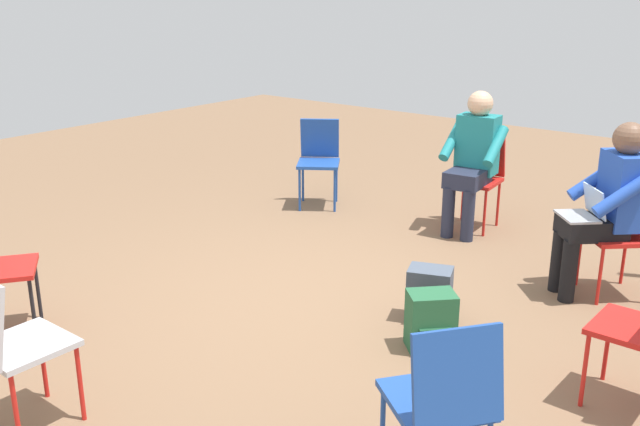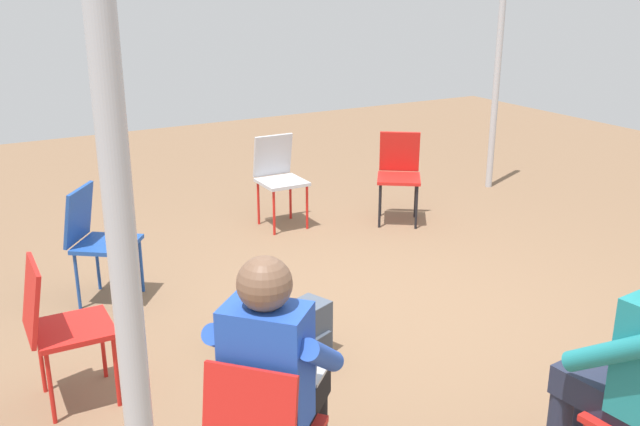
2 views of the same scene
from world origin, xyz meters
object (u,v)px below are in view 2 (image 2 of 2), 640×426
object	(u,v)px
chair_northwest	(97,236)
backpack_by_empty_chair	(306,334)
person_in_teal	(635,362)
backpack_near_laptop_user	(254,320)
chair_west	(58,322)
chair_northeast	(399,170)
chair_north	(278,174)
person_with_laptop	(276,371)

from	to	relation	value
chair_northwest	backpack_by_empty_chair	xyz separation A→B (m)	(0.90, -1.47, -0.34)
person_in_teal	backpack_near_laptop_user	distance (m)	2.33
chair_west	backpack_near_laptop_user	size ratio (longest dim) A/B	2.36
backpack_near_laptop_user	backpack_by_empty_chair	distance (m)	0.38
backpack_near_laptop_user	chair_northeast	bearing A→B (deg)	34.77
chair_north	chair_west	xyz separation A→B (m)	(-2.36, -2.10, 0.00)
chair_northeast	person_with_laptop	distance (m)	4.06
chair_north	person_in_teal	bearing A→B (deg)	85.55
chair_north	backpack_near_laptop_user	xyz separation A→B (m)	(-1.17, -1.99, -0.34)
person_in_teal	chair_north	bearing A→B (deg)	79.92
backpack_by_empty_chair	chair_west	bearing A→B (deg)	170.92
person_with_laptop	backpack_by_empty_chair	world-z (taller)	person_with_laptop
chair_west	person_in_teal	xyz separation A→B (m)	(2.01, -2.01, 0.20)
backpack_near_laptop_user	backpack_by_empty_chair	world-z (taller)	same
chair_northeast	person_in_teal	size ratio (longest dim) A/B	0.69
chair_northeast	backpack_by_empty_chair	bearing A→B (deg)	78.16
backpack_near_laptop_user	backpack_by_empty_chair	xyz separation A→B (m)	(0.20, -0.33, 0.00)
chair_northwest	chair_northeast	world-z (taller)	same
chair_west	person_in_teal	bearing A→B (deg)	46.31
chair_north	person_in_teal	xyz separation A→B (m)	(-0.34, -4.11, 0.20)
chair_west	chair_northwest	size ratio (longest dim) A/B	1.00
person_with_laptop	person_in_teal	distance (m)	1.53
chair_west	backpack_near_laptop_user	distance (m)	1.24
backpack_by_empty_chair	person_in_teal	bearing A→B (deg)	-70.69
chair_west	chair_north	bearing A→B (deg)	132.95
chair_northwest	person_in_teal	distance (m)	3.60
person_in_teal	backpack_by_empty_chair	bearing A→B (deg)	104.00
chair_northeast	chair_west	bearing A→B (deg)	61.22
chair_north	backpack_near_laptop_user	world-z (taller)	chair_north
chair_west	backpack_near_laptop_user	bearing A→B (deg)	96.37
chair_north	chair_northeast	world-z (taller)	same
chair_northwest	person_with_laptop	distance (m)	2.58
backpack_by_empty_chair	chair_northeast	bearing A→B (deg)	42.76
person_in_teal	chair_west	bearing A→B (deg)	129.74
backpack_near_laptop_user	person_with_laptop	bearing A→B (deg)	-110.61
chair_north	chair_west	distance (m)	3.15
chair_northwest	person_with_laptop	size ratio (longest dim) A/B	0.69
chair_west	person_with_laptop	size ratio (longest dim) A/B	0.69
chair_northwest	backpack_near_laptop_user	xyz separation A→B (m)	(0.70, -1.14, -0.34)
chair_northwest	chair_northeast	size ratio (longest dim) A/B	1.00
person_in_teal	backpack_by_empty_chair	size ratio (longest dim) A/B	3.44
chair_northwest	backpack_near_laptop_user	distance (m)	1.38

